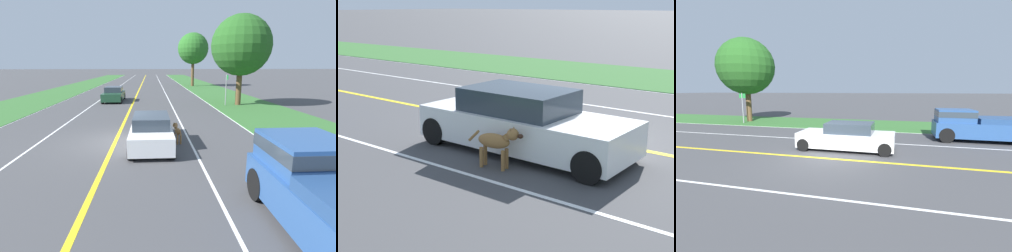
# 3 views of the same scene
# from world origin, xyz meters

# --- Properties ---
(ground_plane) EXTENTS (400.00, 400.00, 0.00)m
(ground_plane) POSITION_xyz_m (0.00, 0.00, 0.00)
(ground_plane) COLOR #424244
(centre_divider_line) EXTENTS (0.18, 160.00, 0.01)m
(centre_divider_line) POSITION_xyz_m (0.00, 0.00, 0.00)
(centre_divider_line) COLOR yellow
(centre_divider_line) RESTS_ON ground
(lane_edge_line_right) EXTENTS (0.14, 160.00, 0.01)m
(lane_edge_line_right) POSITION_xyz_m (7.00, 0.00, 0.00)
(lane_edge_line_right) COLOR white
(lane_edge_line_right) RESTS_ON ground
(lane_dash_same_dir) EXTENTS (0.10, 160.00, 0.01)m
(lane_dash_same_dir) POSITION_xyz_m (3.50, 0.00, 0.00)
(lane_dash_same_dir) COLOR white
(lane_dash_same_dir) RESTS_ON ground
(lane_dash_oncoming) EXTENTS (0.10, 160.00, 0.01)m
(lane_dash_oncoming) POSITION_xyz_m (-3.50, 0.00, 0.00)
(lane_dash_oncoming) COLOR white
(lane_dash_oncoming) RESTS_ON ground
(grass_verge_right) EXTENTS (6.00, 160.00, 0.03)m
(grass_verge_right) POSITION_xyz_m (10.00, 0.00, 0.01)
(grass_verge_right) COLOR #33662D
(grass_verge_right) RESTS_ON ground
(ego_car) EXTENTS (1.82, 4.76, 1.38)m
(ego_car) POSITION_xyz_m (1.69, -0.60, 0.65)
(ego_car) COLOR white
(ego_car) RESTS_ON ground
(dog) EXTENTS (0.38, 1.21, 0.88)m
(dog) POSITION_xyz_m (2.88, -0.35, 0.55)
(dog) COLOR olive
(dog) RESTS_ON ground
(pickup_truck) EXTENTS (2.03, 5.29, 1.84)m
(pickup_truck) POSITION_xyz_m (5.38, -7.57, 0.94)
(pickup_truck) COLOR #284C84
(pickup_truck) RESTS_ON ground
(roadside_tree_right_near) EXTENTS (5.10, 5.10, 7.66)m
(roadside_tree_right_near) POSITION_xyz_m (9.43, 10.77, 5.09)
(roadside_tree_right_near) COLOR brown
(roadside_tree_right_near) RESTS_ON ground
(street_sign) EXTENTS (0.11, 0.64, 2.71)m
(street_sign) POSITION_xyz_m (8.24, 10.52, 1.69)
(street_sign) COLOR gray
(street_sign) RESTS_ON ground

